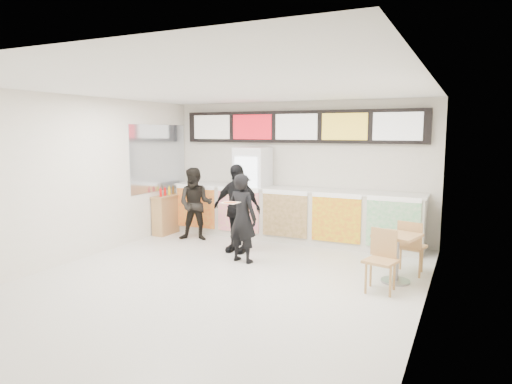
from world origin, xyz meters
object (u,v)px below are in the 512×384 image
Objects in this scene: drinks_fridge at (252,192)px; customer_mid at (237,208)px; customer_left at (196,204)px; cafe_table at (397,249)px; service_counter at (291,214)px; condiment_ledge at (167,214)px; customer_main at (242,218)px.

customer_mid is at bearing -76.74° from drinks_fridge.
customer_mid reaches higher than customer_left.
drinks_fridge is 3.97m from cafe_table.
customer_left reaches higher than service_counter.
customer_mid is 1.63× the size of condiment_ledge.
service_counter is 1.03m from drinks_fridge.
service_counter is 3.15m from cafe_table.
service_counter reaches higher than cafe_table.
drinks_fridge is (-0.93, 0.02, 0.43)m from service_counter.
drinks_fridge is 1.27× the size of customer_left.
drinks_fridge is at bearing 105.71° from customer_mid.
service_counter is at bearing 157.36° from cafe_table.
drinks_fridge reaches higher than condiment_ledge.
service_counter is 3.52× the size of customer_left.
customer_mid is at bearing -175.20° from cafe_table.
cafe_table is at bearing -7.51° from customer_mid.
customer_main is 2.95m from condiment_ledge.
service_counter is 3.21× the size of customer_mid.
customer_mid reaches higher than condiment_ledge.
service_counter is 2.89m from condiment_ledge.
condiment_ledge is at bearing -16.38° from customer_main.
drinks_fridge is at bearing 24.82° from customer_left.
service_counter is at bearing 6.15° from customer_left.
drinks_fridge is at bearing 179.01° from service_counter.
customer_main is at bearing -164.74° from cafe_table.
customer_mid is (1.26, -0.48, 0.08)m from customer_left.
customer_left is at bearing -22.10° from customer_main.
cafe_table is (2.50, -1.91, -0.04)m from service_counter.
drinks_fridge is at bearing 18.98° from condiment_ledge.
customer_left is 1.49× the size of condiment_ledge.
service_counter is at bearing 68.40° from customer_mid.
service_counter is at bearing -85.68° from customer_main.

